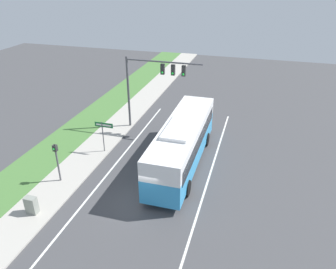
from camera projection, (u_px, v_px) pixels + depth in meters
ground_plane at (144, 200)px, 21.23m from camera, size 80.00×80.00×0.00m
sidewalk at (60, 184)px, 22.74m from camera, size 2.80×80.00×0.12m
grass_verge at (21, 176)px, 23.55m from camera, size 3.60×80.00×0.10m
lane_divider_near at (94, 191)px, 22.12m from camera, size 0.14×30.00×0.01m
lane_divider_far at (199, 210)px, 20.33m from camera, size 0.14×30.00×0.01m
bus at (183, 141)px, 24.14m from camera, size 2.77×11.53×3.67m
signal_gantry at (152, 78)px, 28.28m from camera, size 6.78×0.41×6.67m
pedestrian_signal at (57, 157)px, 22.15m from camera, size 0.28×0.34×2.93m
street_sign at (104, 131)px, 25.84m from camera, size 1.54×0.08×2.72m
utility_cabinet at (31, 205)px, 19.72m from camera, size 0.69×0.44×1.12m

